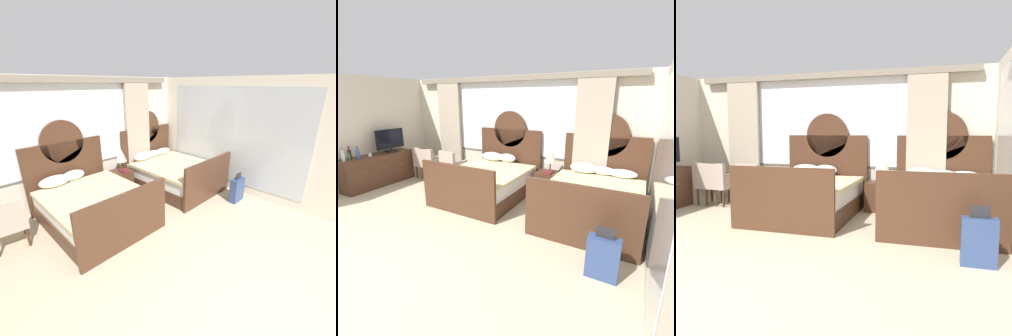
# 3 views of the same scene
# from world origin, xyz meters

# --- Properties ---
(ground_plane) EXTENTS (24.00, 24.00, 0.00)m
(ground_plane) POSITION_xyz_m (0.00, 0.00, 0.00)
(ground_plane) COLOR #BCAD8E
(wall_back_window) EXTENTS (6.31, 0.22, 2.70)m
(wall_back_window) POSITION_xyz_m (0.00, 4.35, 1.44)
(wall_back_window) COLOR beige
(wall_back_window) RESTS_ON ground_plane
(wall_left) EXTENTS (0.07, 4.95, 2.70)m
(wall_left) POSITION_xyz_m (-3.19, 1.87, 1.35)
(wall_left) COLOR beige
(wall_left) RESTS_ON ground_plane
(wall_right_mirror) EXTENTS (0.08, 4.95, 2.70)m
(wall_right_mirror) POSITION_xyz_m (3.18, 1.90, 1.35)
(wall_right_mirror) COLOR beige
(wall_right_mirror) RESTS_ON ground_plane
(bed_near_window) EXTENTS (1.68, 2.15, 1.87)m
(bed_near_window) POSITION_xyz_m (-0.02, 3.27, 0.38)
(bed_near_window) COLOR #472B1C
(bed_near_window) RESTS_ON ground_plane
(bed_near_mirror) EXTENTS (1.68, 2.15, 1.87)m
(bed_near_mirror) POSITION_xyz_m (2.25, 3.27, 0.38)
(bed_near_mirror) COLOR #472B1C
(bed_near_mirror) RESTS_ON ground_plane
(nightstand_between_beds) EXTENTS (0.46, 0.49, 0.55)m
(nightstand_between_beds) POSITION_xyz_m (1.12, 3.96, 0.28)
(nightstand_between_beds) COLOR #472B1C
(nightstand_between_beds) RESTS_ON ground_plane
(table_lamp_on_nightstand) EXTENTS (0.27, 0.27, 0.56)m
(table_lamp_on_nightstand) POSITION_xyz_m (1.17, 3.96, 0.94)
(table_lamp_on_nightstand) COLOR brown
(table_lamp_on_nightstand) RESTS_ON nightstand_between_beds
(book_on_nightstand) EXTENTS (0.18, 0.26, 0.03)m
(book_on_nightstand) POSITION_xyz_m (1.17, 3.86, 0.57)
(book_on_nightstand) COLOR maroon
(book_on_nightstand) RESTS_ON nightstand_between_beds
(dresser_minibar) EXTENTS (0.51, 1.79, 0.80)m
(dresser_minibar) POSITION_xyz_m (-2.91, 2.52, 0.40)
(dresser_minibar) COLOR #472B1C
(dresser_minibar) RESTS_ON ground_plane
(tv_flatscreen) EXTENTS (0.20, 0.79, 0.59)m
(tv_flatscreen) POSITION_xyz_m (-2.88, 2.94, 1.10)
(tv_flatscreen) COLOR black
(tv_flatscreen) RESTS_ON dresser_minibar
(bottle_water_clear) EXTENTS (0.07, 0.07, 0.29)m
(bottle_water_clear) POSITION_xyz_m (-2.89, 1.72, 0.91)
(bottle_water_clear) COLOR silver
(bottle_water_clear) RESTS_ON dresser_minibar
(bottle_soda_green) EXTENTS (0.05, 0.05, 0.19)m
(bottle_soda_green) POSITION_xyz_m (-2.89, 1.86, 0.88)
(bottle_soda_green) COLOR #337A3D
(bottle_soda_green) RESTS_ON dresser_minibar
(bottle_wine_dark) EXTENTS (0.08, 0.08, 0.30)m
(bottle_wine_dark) POSITION_xyz_m (-2.96, 1.90, 0.92)
(bottle_wine_dark) COLOR black
(bottle_wine_dark) RESTS_ON dresser_minibar
(bottle_spirit_blue) EXTENTS (0.08, 0.08, 0.29)m
(bottle_spirit_blue) POSITION_xyz_m (-2.85, 2.03, 0.92)
(bottle_spirit_blue) COLOR #385B99
(bottle_spirit_blue) RESTS_ON dresser_minibar
(cup_on_dresser) EXTENTS (0.11, 0.08, 0.08)m
(cup_on_dresser) POSITION_xyz_m (-2.81, 2.29, 0.84)
(cup_on_dresser) COLOR white
(cup_on_dresser) RESTS_ON dresser_minibar
(armchair_by_window_left) EXTENTS (0.59, 0.59, 0.87)m
(armchair_by_window_left) POSITION_xyz_m (-1.34, 3.53, 0.49)
(armchair_by_window_left) COLOR #B29E8E
(armchair_by_window_left) RESTS_ON ground_plane
(armchair_by_window_centre) EXTENTS (0.58, 0.58, 0.87)m
(armchair_by_window_centre) POSITION_xyz_m (-2.09, 3.53, 0.49)
(armchair_by_window_centre) COLOR #B29E8E
(armchair_by_window_centre) RESTS_ON ground_plane
(armchair_by_window_right) EXTENTS (0.54, 0.54, 0.87)m
(armchair_by_window_right) POSITION_xyz_m (-2.30, 3.53, 0.49)
(armchair_by_window_right) COLOR #B29E8E
(armchair_by_window_right) RESTS_ON ground_plane
(suitcase_on_floor) EXTENTS (0.38, 0.17, 0.68)m
(suitcase_on_floor) POSITION_xyz_m (2.67, 1.66, 0.28)
(suitcase_on_floor) COLOR navy
(suitcase_on_floor) RESTS_ON ground_plane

